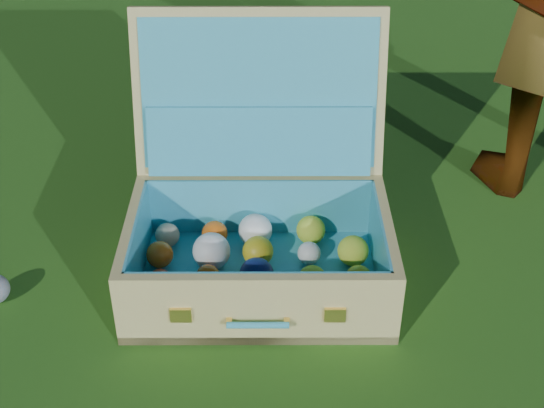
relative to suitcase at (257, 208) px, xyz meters
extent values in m
plane|color=#215114|center=(0.17, -0.23, -0.15)|extent=(60.00, 60.00, 0.00)
cube|color=tan|center=(0.03, -0.08, -0.14)|extent=(0.68, 0.57, 0.02)
cube|color=tan|center=(0.10, -0.24, -0.07)|extent=(0.54, 0.24, 0.17)
cube|color=tan|center=(-0.03, 0.09, -0.07)|extent=(0.54, 0.24, 0.17)
cube|color=tan|center=(-0.22, -0.18, -0.07)|extent=(0.15, 0.32, 0.17)
cube|color=tan|center=(0.29, 0.03, -0.07)|extent=(0.15, 0.32, 0.17)
cube|color=teal|center=(0.03, -0.08, -0.13)|extent=(0.62, 0.52, 0.01)
cube|color=teal|center=(0.10, -0.23, -0.06)|extent=(0.50, 0.21, 0.15)
cube|color=teal|center=(-0.03, 0.08, -0.06)|extent=(0.50, 0.21, 0.15)
cube|color=teal|center=(-0.21, -0.17, -0.06)|extent=(0.13, 0.32, 0.15)
cube|color=teal|center=(0.28, 0.02, -0.06)|extent=(0.13, 0.32, 0.15)
cube|color=tan|center=(-0.06, 0.16, 0.20)|extent=(0.58, 0.34, 0.38)
cube|color=teal|center=(-0.06, 0.15, 0.21)|extent=(0.53, 0.29, 0.33)
cube|color=teal|center=(-0.04, 0.11, 0.10)|extent=(0.50, 0.25, 0.16)
cube|color=#F2C659|center=(-0.03, -0.31, -0.07)|extent=(0.04, 0.02, 0.03)
cube|color=#F2C659|center=(0.25, -0.20, -0.07)|extent=(0.04, 0.02, 0.03)
cylinder|color=teal|center=(0.11, -0.27, -0.08)|extent=(0.12, 0.06, 0.01)
cube|color=#F2C659|center=(0.06, -0.28, -0.08)|extent=(0.02, 0.02, 0.01)
cube|color=#F2C659|center=(0.16, -0.24, -0.08)|extent=(0.02, 0.02, 0.01)
sphere|color=#C6B28C|center=(-0.12, -0.27, -0.08)|extent=(0.09, 0.09, 0.09)
sphere|color=#D0E237|center=(-0.03, -0.24, -0.10)|extent=(0.06, 0.06, 0.06)
sphere|color=red|center=(0.09, -0.19, -0.10)|extent=(0.04, 0.04, 0.04)
sphere|color=#0F194C|center=(0.20, -0.15, -0.10)|extent=(0.05, 0.05, 0.05)
sphere|color=#D0E237|center=(0.29, -0.10, -0.09)|extent=(0.07, 0.07, 0.07)
sphere|color=red|center=(-0.15, -0.20, -0.10)|extent=(0.05, 0.05, 0.05)
sphere|color=#DA5C12|center=(-0.06, -0.15, -0.10)|extent=(0.05, 0.05, 0.05)
sphere|color=#0F194C|center=(0.05, -0.12, -0.09)|extent=(0.08, 0.08, 0.08)
sphere|color=#D0E237|center=(0.16, -0.08, -0.10)|extent=(0.06, 0.06, 0.06)
sphere|color=gold|center=(0.25, -0.04, -0.10)|extent=(0.06, 0.06, 0.06)
sphere|color=#DA5C12|center=(-0.19, -0.13, -0.10)|extent=(0.06, 0.06, 0.06)
sphere|color=silver|center=(-0.08, -0.08, -0.08)|extent=(0.09, 0.09, 0.09)
sphere|color=gold|center=(0.02, -0.04, -0.09)|extent=(0.07, 0.07, 0.07)
sphere|color=silver|center=(0.12, 0.01, -0.10)|extent=(0.05, 0.05, 0.05)
sphere|color=#D0E237|center=(0.22, 0.05, -0.09)|extent=(0.07, 0.07, 0.07)
sphere|color=#C6B28C|center=(-0.21, -0.05, -0.10)|extent=(0.06, 0.06, 0.06)
sphere|color=#DA5C12|center=(-0.11, -0.01, -0.10)|extent=(0.06, 0.06, 0.06)
sphere|color=silver|center=(-0.02, 0.03, -0.09)|extent=(0.08, 0.08, 0.08)
sphere|color=#D0E237|center=(0.10, 0.09, -0.09)|extent=(0.07, 0.07, 0.07)
camera|label=1|loc=(0.55, -1.29, 0.96)|focal=50.00mm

